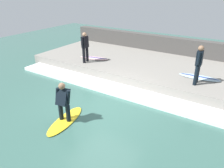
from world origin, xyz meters
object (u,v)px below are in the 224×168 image
(surfer_waiting_near, at_px, (199,63))
(surfboard_waiting_near, at_px, (199,77))
(surfer_riding, at_px, (63,100))
(surfboard_waiting_far, at_px, (94,58))
(surfer_waiting_far, at_px, (85,46))
(surfboard_riding, at_px, (65,120))

(surfer_waiting_near, bearing_deg, surfboard_waiting_near, -0.17)
(surfer_riding, bearing_deg, surfboard_waiting_far, 25.93)
(surfer_waiting_near, bearing_deg, surfer_waiting_far, 92.80)
(surfboard_riding, height_order, surfer_waiting_near, surfer_waiting_near)
(surfer_waiting_near, xyz_separation_m, surfer_waiting_far, (-0.26, 5.38, -0.03))
(surfboard_riding, bearing_deg, surfer_waiting_far, 29.96)
(surfer_waiting_near, bearing_deg, surfboard_waiting_far, 85.48)
(surfboard_riding, bearing_deg, surfer_riding, -90.00)
(surfboard_waiting_near, bearing_deg, surfer_waiting_near, 179.83)
(surfboard_waiting_near, distance_m, surfer_waiting_far, 5.53)
(surfboard_waiting_far, bearing_deg, surfer_waiting_near, -94.52)
(surfboard_waiting_near, xyz_separation_m, surfboard_waiting_far, (-0.27, 5.36, 0.00))
(surfer_waiting_far, height_order, surfboard_waiting_far, surfer_waiting_far)
(surfer_riding, distance_m, surfer_waiting_far, 4.60)
(surfer_riding, distance_m, surfer_waiting_near, 5.27)
(surfboard_waiting_near, bearing_deg, surfer_waiting_far, 100.05)
(surfboard_riding, height_order, surfer_riding, surfer_riding)
(surfboard_riding, xyz_separation_m, surfboard_waiting_far, (4.64, 2.26, 0.52))
(surfer_riding, height_order, surfer_waiting_far, surfer_waiting_far)
(surfboard_riding, bearing_deg, surfboard_waiting_far, 25.93)
(surfer_waiting_near, height_order, surfboard_waiting_near, surfer_waiting_near)
(surfer_riding, xyz_separation_m, surfboard_waiting_near, (4.91, -3.10, -0.25))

